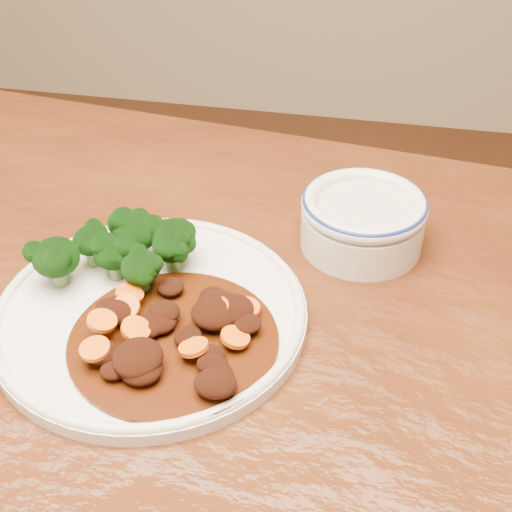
# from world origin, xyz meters

# --- Properties ---
(dining_table) EXTENTS (1.60, 1.07, 0.75)m
(dining_table) POSITION_xyz_m (-0.00, 0.00, 0.67)
(dining_table) COLOR #582A0F
(dining_table) RESTS_ON ground
(dinner_plate) EXTENTS (0.29, 0.29, 0.02)m
(dinner_plate) POSITION_xyz_m (0.01, 0.07, 0.76)
(dinner_plate) COLOR white
(dinner_plate) RESTS_ON dining_table
(broccoli_florets) EXTENTS (0.14, 0.10, 0.05)m
(broccoli_florets) POSITION_xyz_m (-0.03, 0.12, 0.79)
(broccoli_florets) COLOR #679D51
(broccoli_florets) RESTS_ON dinner_plate
(mince_stew) EXTENTS (0.18, 0.18, 0.03)m
(mince_stew) POSITION_xyz_m (0.04, 0.03, 0.77)
(mince_stew) COLOR #401A06
(mince_stew) RESTS_ON dinner_plate
(dip_bowl) EXTENTS (0.13, 0.13, 0.06)m
(dip_bowl) POSITION_xyz_m (0.19, 0.22, 0.78)
(dip_bowl) COLOR silver
(dip_bowl) RESTS_ON dining_table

